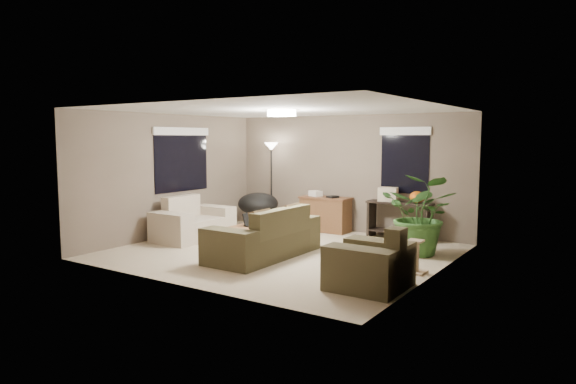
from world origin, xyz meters
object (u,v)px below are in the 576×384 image
Objects in this scene: loveseat at (193,224)px; papasan_chair at (258,207)px; houseplant at (422,223)px; coffee_table at (255,232)px; console_table at (399,217)px; cat_scratching_post at (415,259)px; floor_lamp at (271,156)px; main_sofa at (266,240)px; armchair at (371,266)px; desk at (325,214)px.

loveseat is 1.34× the size of papasan_chair.
coffee_table is at bearing -151.80° from houseplant.
cat_scratching_post is at bearing -63.47° from console_table.
floor_lamp is 1.36× the size of houseplant.
floor_lamp is at bearing 123.73° from main_sofa.
cat_scratching_post is (0.23, 1.08, -0.08)m from armchair.
desk is 3.61m from cat_scratching_post.
floor_lamp is at bearing 165.41° from houseplant.
coffee_table is at bearing 150.93° from main_sofa.
desk is at bearing 141.21° from cat_scratching_post.
armchair is (4.39, -1.15, 0.00)m from loveseat.
loveseat is at bearing -101.01° from papasan_chair.
armchair reaches higher than papasan_chair.
floor_lamp is (-3.99, 3.30, 1.30)m from armchair.
coffee_table is 2.00× the size of cat_scratching_post.
floor_lamp is at bearing 140.36° from armchair.
floor_lamp reaches higher than cat_scratching_post.
armchair is at bearing -102.02° from cat_scratching_post.
papasan_chair is at bearing 78.99° from loveseat.
papasan_chair is (0.34, 1.74, 0.17)m from loveseat.
loveseat is at bearing 165.37° from armchair.
desk is 0.92× the size of papasan_chair.
coffee_table is 0.52× the size of floor_lamp.
loveseat is 1.23× the size of console_table.
loveseat is (-2.15, 0.45, 0.00)m from main_sofa.
papasan_chair is 2.38× the size of cat_scratching_post.
papasan_chair is 0.85× the size of houseplant.
coffee_table is at bearing -176.78° from cat_scratching_post.
houseplant is (2.56, 1.37, 0.19)m from coffee_table.
main_sofa is 4.40× the size of cat_scratching_post.
main_sofa reaches higher than papasan_chair.
main_sofa is 2.67m from desk.
console_table is 0.68× the size of floor_lamp.
papasan_chair is at bearing -162.61° from desk.
armchair is 0.91× the size of desk.
coffee_table is (-2.65, 0.92, 0.06)m from armchair.
cat_scratching_post is at bearing -0.82° from loveseat.
floor_lamp is (-1.34, 2.39, 1.24)m from coffee_table.
floor_lamp is at bearing 79.39° from loveseat.
floor_lamp is 4.96m from cat_scratching_post.
coffee_table is 0.71× the size of houseplant.
armchair is 2.30m from houseplant.
houseplant reaches higher than armchair.
coffee_table is 3.02m from console_table.
coffee_table is 2.91m from houseplant.
desk is at bearing 97.32° from main_sofa.
main_sofa reaches higher than cat_scratching_post.
main_sofa is 2.20× the size of armchair.
houseplant reaches higher than loveseat.
cat_scratching_post is (4.22, -2.22, -1.38)m from floor_lamp.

